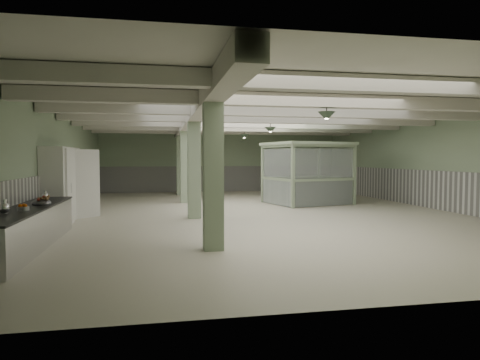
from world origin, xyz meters
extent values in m
plane|color=beige|center=(0.00, 0.00, 0.00)|extent=(20.00, 20.00, 0.00)
cube|color=white|center=(0.00, 0.00, 3.60)|extent=(14.00, 20.00, 0.02)
cube|color=#95AC8A|center=(0.00, 10.00, 1.80)|extent=(14.00, 0.02, 3.60)
cube|color=#95AC8A|center=(0.00, -10.00, 1.80)|extent=(14.00, 0.02, 3.60)
cube|color=#95AC8A|center=(-7.00, 0.00, 1.80)|extent=(0.02, 20.00, 3.60)
cube|color=#95AC8A|center=(7.00, 0.00, 1.80)|extent=(0.02, 20.00, 3.60)
cube|color=white|center=(-6.97, 0.00, 0.75)|extent=(0.05, 19.90, 1.50)
cube|color=white|center=(6.97, 0.00, 0.75)|extent=(0.05, 19.90, 1.50)
cube|color=white|center=(0.00, 9.97, 0.75)|extent=(13.90, 0.05, 1.50)
cube|color=beige|center=(-2.50, 0.00, 3.38)|extent=(0.45, 19.90, 0.40)
cube|color=beige|center=(0.00, -7.50, 3.42)|extent=(13.90, 0.35, 0.32)
cube|color=beige|center=(0.00, -5.00, 3.42)|extent=(13.90, 0.35, 0.32)
cube|color=beige|center=(0.00, -2.50, 3.42)|extent=(13.90, 0.35, 0.32)
cube|color=beige|center=(0.00, 0.00, 3.42)|extent=(13.90, 0.35, 0.32)
cube|color=beige|center=(0.00, 2.50, 3.42)|extent=(13.90, 0.35, 0.32)
cube|color=beige|center=(0.00, 5.00, 3.42)|extent=(13.90, 0.35, 0.32)
cube|color=beige|center=(0.00, 7.50, 3.42)|extent=(13.90, 0.35, 0.32)
cube|color=#90A685|center=(-2.50, -6.00, 1.80)|extent=(0.42, 0.42, 3.60)
cube|color=#90A685|center=(-2.50, -1.00, 1.80)|extent=(0.42, 0.42, 3.60)
cube|color=#90A685|center=(-2.50, 4.00, 1.80)|extent=(0.42, 0.42, 3.60)
cube|color=#90A685|center=(-2.50, 8.00, 1.80)|extent=(0.42, 0.42, 3.60)
cone|color=#324333|center=(0.50, -5.00, 3.05)|extent=(0.44, 0.44, 0.22)
cone|color=#324333|center=(0.50, 0.50, 3.05)|extent=(0.44, 0.44, 0.22)
cone|color=#324333|center=(0.50, 5.50, 3.05)|extent=(0.44, 0.44, 0.22)
cube|color=silver|center=(-6.54, -5.14, 0.44)|extent=(0.89, 5.32, 0.88)
cube|color=black|center=(-6.54, -5.14, 0.89)|extent=(0.93, 5.36, 0.04)
cylinder|color=#B2B2B7|center=(-6.43, -5.67, 0.94)|extent=(0.24, 0.24, 0.08)
cube|color=white|center=(-6.65, -1.04, 1.23)|extent=(0.67, 2.69, 2.46)
cube|color=white|center=(-6.28, -1.66, 1.23)|extent=(0.06, 1.01, 2.36)
cube|color=white|center=(-6.16, -0.31, 1.23)|extent=(0.78, 0.73, 2.36)
cube|color=silver|center=(-6.24, -1.66, 1.23)|extent=(0.02, 0.05, 0.30)
cube|color=silver|center=(-6.24, -0.42, 1.23)|extent=(0.02, 0.05, 0.30)
cube|color=#95AA88|center=(1.55, 0.97, 1.27)|extent=(0.15, 0.15, 2.54)
cube|color=#95AA88|center=(0.94, 3.44, 1.27)|extent=(0.15, 0.15, 2.54)
cube|color=#95AA88|center=(4.52, 1.71, 1.27)|extent=(0.15, 0.15, 2.54)
cube|color=#95AA88|center=(3.90, 4.18, 1.27)|extent=(0.15, 0.15, 2.54)
cube|color=#95AA88|center=(2.73, 2.57, 2.60)|extent=(3.88, 3.51, 0.12)
cube|color=silver|center=(3.03, 1.34, 0.55)|extent=(2.78, 0.75, 1.05)
cube|color=silver|center=(3.03, 1.34, 1.78)|extent=(2.78, 0.75, 1.22)
cube|color=silver|center=(2.42, 3.81, 0.55)|extent=(2.78, 0.75, 1.05)
cube|color=silver|center=(2.42, 3.81, 1.78)|extent=(2.78, 0.75, 1.22)
cube|color=silver|center=(1.25, 2.20, 0.55)|extent=(0.62, 2.29, 1.05)
cube|color=silver|center=(1.25, 2.20, 1.78)|extent=(0.62, 2.29, 1.22)
cube|color=silver|center=(4.21, 2.94, 0.55)|extent=(0.62, 2.29, 1.05)
cube|color=silver|center=(4.21, 2.94, 1.78)|extent=(0.62, 2.29, 1.22)
cube|color=#5A5A4B|center=(4.55, 2.45, 0.59)|extent=(0.57, 0.66, 1.19)
camera|label=1|loc=(-3.66, -15.19, 2.01)|focal=32.00mm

